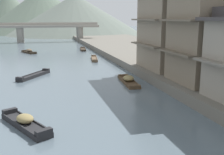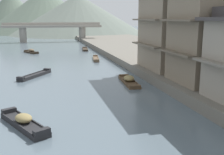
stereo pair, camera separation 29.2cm
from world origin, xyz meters
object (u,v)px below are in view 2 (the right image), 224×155
object	(u,v)px
boat_midriver_drifting	(129,80)
boat_midriver_upstream	(24,122)
boat_moored_nearest	(85,49)
boat_moored_far	(31,51)
boat_moored_second	(35,75)
boat_moored_third	(96,59)
house_waterfront_narrow	(170,28)
house_waterfront_tall	(212,31)
stone_bridge	(53,29)

from	to	relation	value
boat_midriver_drifting	boat_midriver_upstream	bearing A→B (deg)	-135.93
boat_moored_nearest	boat_moored_far	world-z (taller)	boat_moored_far
boat_moored_second	boat_midriver_drifting	distance (m)	10.46
boat_moored_nearest	boat_moored_second	xyz separation A→B (m)	(-9.15, -24.00, 0.05)
boat_moored_third	boat_midriver_upstream	distance (m)	26.32
boat_moored_second	house_waterfront_narrow	xyz separation A→B (m)	(14.24, -3.12, 5.01)
boat_moored_third	house_waterfront_tall	bearing A→B (deg)	-73.79
boat_moored_nearest	boat_moored_far	xyz separation A→B (m)	(-10.29, -2.52, 0.16)
house_waterfront_narrow	boat_moored_second	bearing A→B (deg)	167.66
boat_moored_nearest	house_waterfront_tall	world-z (taller)	house_waterfront_tall
boat_moored_second	boat_moored_third	xyz separation A→B (m)	(8.73, 10.38, -0.02)
boat_moored_far	boat_midriver_upstream	bearing A→B (deg)	-88.67
boat_moored_nearest	boat_midriver_upstream	world-z (taller)	boat_midriver_upstream
boat_moored_second	boat_midriver_drifting	size ratio (longest dim) A/B	0.93
boat_moored_far	boat_midriver_drifting	distance (m)	28.66
boat_moored_second	house_waterfront_narrow	distance (m)	15.42
boat_moored_nearest	stone_bridge	size ratio (longest dim) A/B	0.22
house_waterfront_tall	house_waterfront_narrow	size ratio (longest dim) A/B	1.00
house_waterfront_narrow	boat_moored_nearest	bearing A→B (deg)	100.64
boat_midriver_upstream	house_waterfront_tall	distance (m)	16.34
house_waterfront_tall	boat_moored_second	bearing A→B (deg)	145.75
boat_moored_third	stone_bridge	distance (m)	34.71
boat_moored_second	stone_bridge	world-z (taller)	stone_bridge
boat_moored_far	house_waterfront_tall	size ratio (longest dim) A/B	0.48
house_waterfront_tall	stone_bridge	world-z (taller)	house_waterfront_tall
boat_midriver_drifting	stone_bridge	size ratio (longest dim) A/B	0.20
boat_moored_nearest	boat_midriver_drifting	xyz separation A→B (m)	(-0.14, -29.32, 0.14)
boat_midriver_upstream	house_waterfront_narrow	bearing A→B (deg)	37.65
house_waterfront_tall	house_waterfront_narrow	distance (m)	6.87
boat_midriver_upstream	stone_bridge	size ratio (longest dim) A/B	0.18
boat_moored_nearest	house_waterfront_tall	size ratio (longest dim) A/B	0.65
boat_moored_second	house_waterfront_narrow	world-z (taller)	house_waterfront_narrow
boat_midriver_drifting	house_waterfront_narrow	distance (m)	7.51
boat_moored_second	boat_moored_far	distance (m)	21.51
boat_midriver_upstream	house_waterfront_narrow	world-z (taller)	house_waterfront_narrow
boat_midriver_upstream	stone_bridge	world-z (taller)	stone_bridge
boat_moored_second	stone_bridge	distance (m)	44.88
house_waterfront_tall	stone_bridge	bearing A→B (deg)	101.20
boat_moored_far	boat_moored_third	bearing A→B (deg)	-48.35
boat_midriver_drifting	boat_moored_second	bearing A→B (deg)	149.43
boat_midriver_drifting	stone_bridge	bearing A→B (deg)	95.90
stone_bridge	house_waterfront_narrow	bearing A→B (deg)	-77.71
boat_midriver_upstream	boat_moored_second	bearing A→B (deg)	88.76
boat_midriver_drifting	house_waterfront_narrow	world-z (taller)	house_waterfront_narrow
boat_moored_second	house_waterfront_tall	world-z (taller)	house_waterfront_tall
boat_moored_second	boat_moored_far	size ratio (longest dim) A/B	1.17
boat_moored_third	boat_moored_far	xyz separation A→B (m)	(-9.87, 11.10, 0.13)
boat_moored_nearest	boat_moored_far	size ratio (longest dim) A/B	1.37
boat_midriver_drifting	house_waterfront_narrow	size ratio (longest dim) A/B	0.60
boat_moored_second	boat_moored_nearest	bearing A→B (deg)	69.13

